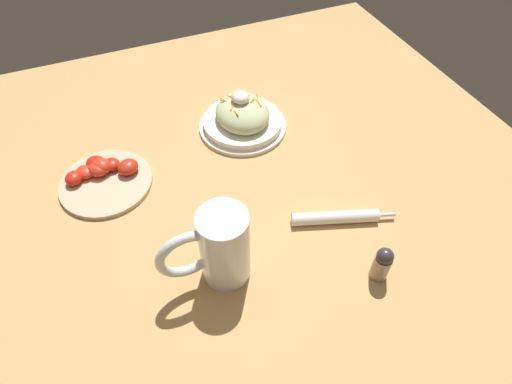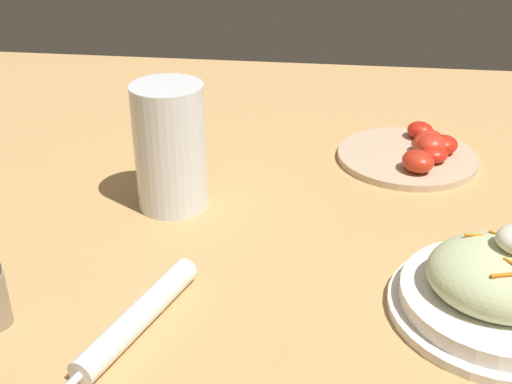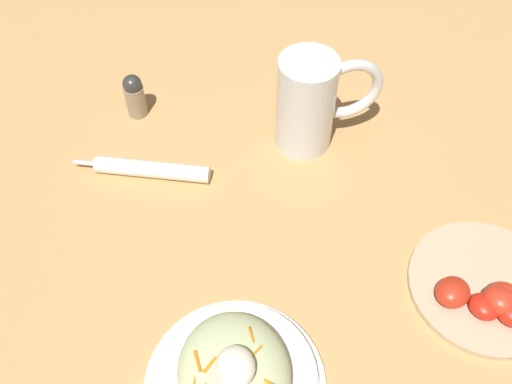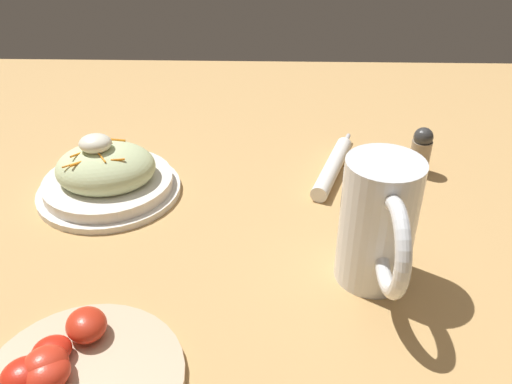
# 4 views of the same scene
# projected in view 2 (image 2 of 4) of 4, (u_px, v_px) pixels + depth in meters

# --- Properties ---
(ground_plane) EXTENTS (1.43, 1.43, 0.00)m
(ground_plane) POSITION_uv_depth(u_px,v_px,m) (278.00, 249.00, 0.77)
(ground_plane) COLOR tan
(salad_plate) EXTENTS (0.22, 0.22, 0.10)m
(salad_plate) POSITION_uv_depth(u_px,v_px,m) (502.00, 288.00, 0.66)
(salad_plate) COLOR white
(salad_plate) RESTS_ON ground_plane
(beer_mug) EXTENTS (0.09, 0.17, 0.16)m
(beer_mug) POSITION_uv_depth(u_px,v_px,m) (172.00, 151.00, 0.84)
(beer_mug) COLOR white
(beer_mug) RESTS_ON ground_plane
(napkin_roll) EXTENTS (0.09, 0.21, 0.03)m
(napkin_roll) POSITION_uv_depth(u_px,v_px,m) (138.00, 317.00, 0.64)
(napkin_roll) COLOR white
(napkin_roll) RESTS_ON ground_plane
(tomato_plate) EXTENTS (0.20, 0.20, 0.04)m
(tomato_plate) POSITION_uv_depth(u_px,v_px,m) (417.00, 152.00, 0.98)
(tomato_plate) COLOR #D1B28E
(tomato_plate) RESTS_ON ground_plane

